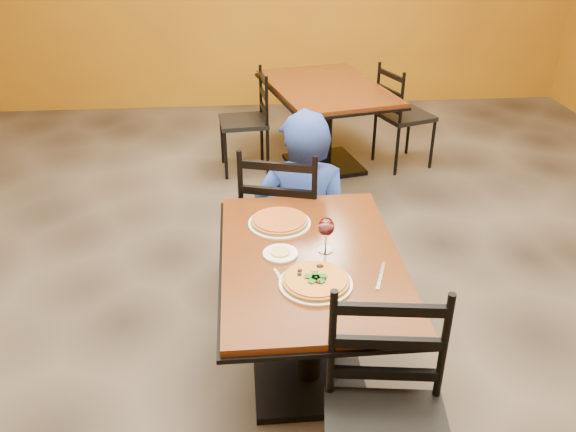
{
  "coord_description": "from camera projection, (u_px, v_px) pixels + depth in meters",
  "views": [
    {
      "loc": [
        -0.3,
        -2.73,
        2.18
      ],
      "look_at": [
        -0.09,
        -0.3,
        0.85
      ],
      "focal_mm": 36.84,
      "sensor_mm": 36.0,
      "label": 1
    }
  ],
  "objects": [
    {
      "name": "floor",
      "position": [
        298.0,
        318.0,
        3.46
      ],
      "size": [
        7.0,
        8.0,
        0.01
      ],
      "primitive_type": "cube",
      "color": "black",
      "rests_on": "ground"
    },
    {
      "name": "table_main",
      "position": [
        310.0,
        291.0,
        2.75
      ],
      "size": [
        0.83,
        1.23,
        0.75
      ],
      "color": "#61260F",
      "rests_on": "floor"
    },
    {
      "name": "table_second",
      "position": [
        326.0,
        107.0,
        5.11
      ],
      "size": [
        1.18,
        1.52,
        0.75
      ],
      "rotation": [
        0.0,
        0.0,
        0.22
      ],
      "color": "#61260F",
      "rests_on": "floor"
    },
    {
      "name": "chair_main_far",
      "position": [
        284.0,
        218.0,
        3.49
      ],
      "size": [
        0.55,
        0.55,
        0.99
      ],
      "primitive_type": null,
      "rotation": [
        0.0,
        0.0,
        2.87
      ],
      "color": "black",
      "rests_on": "floor"
    },
    {
      "name": "chair_second_left",
      "position": [
        243.0,
        122.0,
        5.11
      ],
      "size": [
        0.44,
        0.44,
        0.89
      ],
      "primitive_type": null,
      "rotation": [
        0.0,
        0.0,
        -1.48
      ],
      "color": "black",
      "rests_on": "floor"
    },
    {
      "name": "chair_second_right",
      "position": [
        405.0,
        116.0,
        5.22
      ],
      "size": [
        0.52,
        0.52,
        0.91
      ],
      "primitive_type": null,
      "rotation": [
        0.0,
        0.0,
        1.91
      ],
      "color": "black",
      "rests_on": "floor"
    },
    {
      "name": "diner",
      "position": [
        303.0,
        204.0,
        3.48
      ],
      "size": [
        0.65,
        0.49,
        1.16
      ],
      "primitive_type": "imported",
      "rotation": [
        0.0,
        0.0,
        2.96
      ],
      "color": "navy",
      "rests_on": "floor"
    },
    {
      "name": "plate_main",
      "position": [
        316.0,
        284.0,
        2.46
      ],
      "size": [
        0.31,
        0.31,
        0.01
      ],
      "primitive_type": "cylinder",
      "color": "white",
      "rests_on": "table_main"
    },
    {
      "name": "pizza_main",
      "position": [
        316.0,
        280.0,
        2.45
      ],
      "size": [
        0.28,
        0.28,
        0.02
      ],
      "primitive_type": "cylinder",
      "color": "#97360B",
      "rests_on": "plate_main"
    },
    {
      "name": "plate_far",
      "position": [
        280.0,
        224.0,
        2.91
      ],
      "size": [
        0.31,
        0.31,
        0.01
      ],
      "primitive_type": "cylinder",
      "color": "white",
      "rests_on": "table_main"
    },
    {
      "name": "pizza_far",
      "position": [
        279.0,
        221.0,
        2.9
      ],
      "size": [
        0.28,
        0.28,
        0.02
      ],
      "primitive_type": "cylinder",
      "color": "#BC7124",
      "rests_on": "plate_far"
    },
    {
      "name": "side_plate",
      "position": [
        280.0,
        254.0,
        2.67
      ],
      "size": [
        0.16,
        0.16,
        0.01
      ],
      "primitive_type": "cylinder",
      "color": "white",
      "rests_on": "table_main"
    },
    {
      "name": "dip",
      "position": [
        280.0,
        252.0,
        2.66
      ],
      "size": [
        0.09,
        0.09,
        0.01
      ],
      "primitive_type": "cylinder",
      "color": "tan",
      "rests_on": "side_plate"
    },
    {
      "name": "wine_glass",
      "position": [
        326.0,
        233.0,
        2.66
      ],
      "size": [
        0.08,
        0.08,
        0.18
      ],
      "primitive_type": null,
      "color": "white",
      "rests_on": "table_main"
    },
    {
      "name": "fork",
      "position": [
        282.0,
        280.0,
        2.49
      ],
      "size": [
        0.07,
        0.19,
        0.0
      ],
      "primitive_type": "cube",
      "rotation": [
        0.0,
        0.0,
        0.27
      ],
      "color": "silver",
      "rests_on": "table_main"
    },
    {
      "name": "knife",
      "position": [
        381.0,
        275.0,
        2.52
      ],
      "size": [
        0.09,
        0.2,
        0.0
      ],
      "primitive_type": "cube",
      "rotation": [
        0.0,
        0.0,
        -0.36
      ],
      "color": "silver",
      "rests_on": "table_main"
    }
  ]
}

